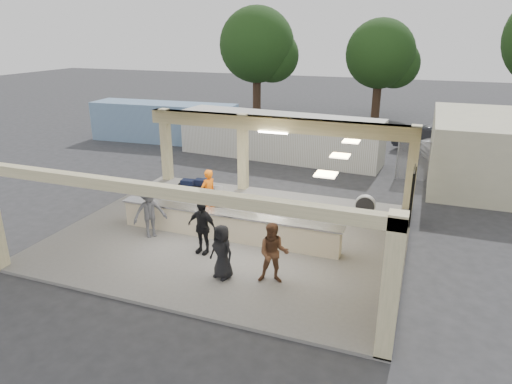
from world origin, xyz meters
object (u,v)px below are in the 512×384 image
at_px(baggage_handler, 208,193).
at_px(passenger_a, 273,253).
at_px(drum_fan, 365,206).
at_px(passenger_d, 222,252).
at_px(container_blue, 164,122).
at_px(container_white, 279,136).
at_px(baggage_counter, 227,226).
at_px(passenger_b, 202,227).
at_px(car_white_a, 470,149).
at_px(car_dark, 435,141).
at_px(passenger_c, 150,212).
at_px(luggage_cart, 191,194).

distance_m(baggage_handler, passenger_a, 5.49).
distance_m(drum_fan, baggage_handler, 6.13).
distance_m(passenger_d, container_blue, 18.77).
xyz_separation_m(passenger_d, container_white, (-2.67, 13.66, 0.34)).
height_order(baggage_counter, passenger_b, passenger_b).
relative_size(car_white_a, car_dark, 1.09).
height_order(passenger_c, passenger_d, passenger_c).
height_order(drum_fan, passenger_c, passenger_c).
bearing_deg(car_white_a, car_dark, 37.80).
xyz_separation_m(baggage_counter, car_dark, (6.76, 15.40, 0.20)).
bearing_deg(car_white_a, passenger_a, 141.53).
bearing_deg(container_blue, passenger_c, -64.38).
relative_size(drum_fan, passenger_d, 0.54).
bearing_deg(passenger_b, luggage_cart, 130.77).
distance_m(passenger_b, passenger_c, 2.32).
distance_m(baggage_handler, container_blue, 14.02).
height_order(passenger_a, passenger_d, passenger_a).
distance_m(passenger_c, container_white, 12.00).
height_order(baggage_counter, car_white_a, car_white_a).
relative_size(passenger_c, car_white_a, 0.36).
xyz_separation_m(baggage_counter, container_white, (-1.71, 11.17, 0.68)).
xyz_separation_m(baggage_counter, passenger_c, (-2.58, -0.79, 0.43)).
xyz_separation_m(baggage_counter, luggage_cart, (-2.41, 1.93, 0.21)).
bearing_deg(passenger_a, passenger_c, 148.85).
bearing_deg(car_white_a, container_blue, 76.74).
xyz_separation_m(luggage_cart, drum_fan, (6.68, 1.74, -0.22)).
distance_m(car_white_a, container_white, 10.75).
height_order(drum_fan, baggage_handler, baggage_handler).
height_order(passenger_d, car_dark, passenger_d).
xyz_separation_m(passenger_a, container_blue, (-12.60, 14.85, 0.24)).
relative_size(baggage_counter, luggage_cart, 3.24).
bearing_deg(passenger_b, passenger_c, 175.72).
xyz_separation_m(drum_fan, baggage_handler, (-5.76, -2.07, 0.48)).
xyz_separation_m(passenger_b, car_white_a, (8.93, 15.39, -0.27)).
relative_size(container_white, container_blue, 1.21).
relative_size(passenger_a, container_white, 0.16).
bearing_deg(drum_fan, passenger_a, -110.22).
bearing_deg(passenger_d, drum_fan, 81.30).
bearing_deg(passenger_c, container_blue, 72.78).
relative_size(baggage_counter, passenger_b, 4.51).
bearing_deg(container_white, luggage_cart, -89.51).
distance_m(drum_fan, passenger_c, 8.19).
height_order(drum_fan, passenger_b, passenger_b).
height_order(baggage_handler, car_white_a, baggage_handler).
xyz_separation_m(baggage_handler, car_white_a, (10.11, 12.52, -0.32)).
height_order(baggage_counter, passenger_d, passenger_d).
relative_size(baggage_counter, container_blue, 0.85).
bearing_deg(passenger_a, car_dark, 60.91).
bearing_deg(passenger_b, car_dark, 74.46).
relative_size(baggage_handler, container_white, 0.16).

